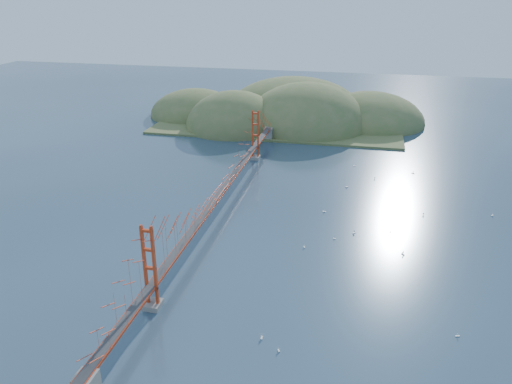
% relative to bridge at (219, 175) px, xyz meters
% --- Properties ---
extents(ground, '(320.00, 320.00, 0.00)m').
position_rel_bridge_xyz_m(ground, '(0.00, -0.18, -7.01)').
color(ground, '#283D51').
rests_on(ground, ground).
extents(bridge, '(2.20, 94.40, 12.00)m').
position_rel_bridge_xyz_m(bridge, '(0.00, 0.00, 0.00)').
color(bridge, gray).
rests_on(bridge, ground).
extents(far_headlands, '(84.00, 58.00, 25.00)m').
position_rel_bridge_xyz_m(far_headlands, '(2.21, 68.33, -7.01)').
color(far_headlands, olive).
rests_on(far_headlands, ground).
extents(sailboat_3, '(0.68, 0.68, 0.72)m').
position_rel_bridge_xyz_m(sailboat_3, '(22.11, 16.59, -6.85)').
color(sailboat_3, white).
rests_on(sailboat_3, ground).
extents(sailboat_15, '(0.43, 0.50, 0.57)m').
position_rel_bridge_xyz_m(sailboat_15, '(27.67, 22.40, -6.87)').
color(sailboat_15, white).
rests_on(sailboat_15, ground).
extents(sailboat_9, '(0.61, 0.61, 0.63)m').
position_rel_bridge_xyz_m(sailboat_9, '(48.27, 8.50, -6.86)').
color(sailboat_9, white).
rests_on(sailboat_9, ground).
extents(sailboat_13, '(0.53, 0.50, 0.59)m').
position_rel_bridge_xyz_m(sailboat_13, '(37.33, -27.80, -6.87)').
color(sailboat_13, white).
rests_on(sailboat_13, ground).
extents(sailboat_10, '(0.47, 0.59, 0.69)m').
position_rel_bridge_xyz_m(sailboat_10, '(14.85, -33.12, -6.86)').
color(sailboat_10, white).
rests_on(sailboat_10, ground).
extents(sailboat_5, '(0.46, 0.54, 0.62)m').
position_rel_bridge_xyz_m(sailboat_5, '(36.21, 5.98, -6.87)').
color(sailboat_5, white).
rests_on(sailboat_5, ground).
extents(sailboat_1, '(0.65, 0.65, 0.69)m').
position_rel_bridge_xyz_m(sailboat_1, '(31.98, -9.28, -6.86)').
color(sailboat_1, white).
rests_on(sailboat_1, ground).
extents(sailboat_6, '(0.54, 0.54, 0.60)m').
position_rel_bridge_xyz_m(sailboat_6, '(17.16, -34.85, -6.87)').
color(sailboat_6, white).
rests_on(sailboat_6, ground).
extents(sailboat_0, '(0.49, 0.51, 0.57)m').
position_rel_bridge_xyz_m(sailboat_0, '(16.88, -10.34, -6.87)').
color(sailboat_0, white).
rests_on(sailboat_0, ground).
extents(sailboat_14, '(0.67, 0.67, 0.70)m').
position_rel_bridge_xyz_m(sailboat_14, '(24.38, -3.78, -6.85)').
color(sailboat_14, white).
rests_on(sailboat_14, ground).
extents(sailboat_12, '(0.50, 0.41, 0.59)m').
position_rel_bridge_xyz_m(sailboat_12, '(23.12, 29.95, -6.87)').
color(sailboat_12, white).
rests_on(sailboat_12, ground).
extents(sailboat_17, '(0.66, 0.66, 0.74)m').
position_rel_bridge_xyz_m(sailboat_17, '(35.85, 27.77, -6.85)').
color(sailboat_17, white).
rests_on(sailboat_17, ground).
extents(sailboat_16, '(0.65, 0.64, 0.73)m').
position_rel_bridge_xyz_m(sailboat_16, '(18.75, 3.56, -6.85)').
color(sailboat_16, white).
rests_on(sailboat_16, ground).
extents(sailboat_4, '(0.58, 0.58, 0.62)m').
position_rel_bridge_xyz_m(sailboat_4, '(30.30, -2.02, -6.87)').
color(sailboat_4, white).
rests_on(sailboat_4, ground).
extents(sailboat_2, '(0.51, 0.50, 0.57)m').
position_rel_bridge_xyz_m(sailboat_2, '(21.32, -6.50, -6.87)').
color(sailboat_2, white).
rests_on(sailboat_2, ground).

